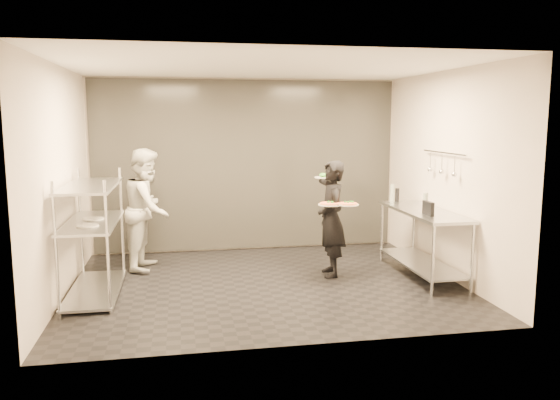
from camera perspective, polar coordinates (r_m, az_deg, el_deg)
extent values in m
cube|color=black|center=(7.26, -1.46, -8.76)|extent=(5.00, 4.00, 0.00)
cube|color=white|center=(6.97, -1.55, 13.81)|extent=(5.00, 4.00, 0.00)
cube|color=beige|center=(8.95, -3.49, 3.65)|extent=(5.00, 0.00, 2.80)
cube|color=beige|center=(5.03, 2.02, -0.14)|extent=(5.00, 0.00, 2.80)
cube|color=beige|center=(7.04, -22.05, 1.72)|extent=(0.00, 4.00, 2.80)
cube|color=beige|center=(7.77, 17.06, 2.55)|extent=(0.00, 4.00, 2.80)
cube|color=silver|center=(8.92, -3.47, 3.63)|extent=(4.90, 0.04, 2.74)
cylinder|color=silver|center=(6.39, -22.39, -4.86)|extent=(0.04, 0.04, 1.50)
cylinder|color=silver|center=(7.87, -20.10, -2.31)|extent=(0.04, 0.04, 1.50)
cylinder|color=silver|center=(6.30, -17.57, -4.80)|extent=(0.04, 0.04, 1.50)
cylinder|color=silver|center=(7.79, -16.19, -2.22)|extent=(0.04, 0.04, 1.50)
cube|color=#A6ABB0|center=(7.25, -18.71, -8.84)|extent=(0.60, 1.60, 0.03)
cube|color=#A6ABB0|center=(7.05, -19.04, -2.22)|extent=(0.60, 1.60, 0.03)
cube|color=#A6ABB0|center=(6.99, -19.21, 1.41)|extent=(0.60, 1.60, 0.03)
cylinder|color=silver|center=(6.71, -19.49, -2.56)|extent=(0.26, 0.26, 0.01)
cylinder|color=silver|center=(7.14, -18.93, -1.88)|extent=(0.26, 0.26, 0.01)
cylinder|color=silver|center=(6.91, 15.70, -6.10)|extent=(0.04, 0.04, 0.90)
cylinder|color=silver|center=(8.45, 10.59, -3.29)|extent=(0.04, 0.04, 0.90)
cylinder|color=silver|center=(7.15, 19.47, -5.78)|extent=(0.04, 0.04, 0.90)
cylinder|color=silver|center=(8.65, 13.81, -3.12)|extent=(0.04, 0.04, 0.90)
cube|color=#A6ABB0|center=(7.84, 14.58, -6.37)|extent=(0.57, 1.71, 0.03)
cube|color=#A6ABB0|center=(7.69, 14.78, -1.17)|extent=(0.60, 1.80, 0.04)
cylinder|color=silver|center=(7.71, 16.76, 4.76)|extent=(0.02, 1.20, 0.02)
cylinder|color=silver|center=(7.41, 17.80, 3.56)|extent=(0.01, 0.01, 0.22)
sphere|color=silver|center=(7.42, 17.76, 2.56)|extent=(0.07, 0.07, 0.07)
cylinder|color=silver|center=(7.71, 16.58, 3.80)|extent=(0.01, 0.01, 0.22)
sphere|color=silver|center=(7.73, 16.54, 2.84)|extent=(0.07, 0.07, 0.07)
cylinder|color=silver|center=(8.03, 15.45, 4.02)|extent=(0.01, 0.01, 0.22)
sphere|color=silver|center=(8.04, 15.42, 3.09)|extent=(0.07, 0.07, 0.07)
imported|color=black|center=(7.51, 5.40, -1.97)|extent=(0.41, 0.60, 1.59)
imported|color=beige|center=(8.07, -13.66, -0.91)|extent=(0.80, 0.95, 1.74)
cylinder|color=silver|center=(7.21, 5.25, -0.49)|extent=(0.31, 0.31, 0.01)
cylinder|color=#CC7E49|center=(7.21, 5.25, -0.39)|extent=(0.27, 0.27, 0.02)
cylinder|color=#B62B18|center=(7.20, 5.25, -0.32)|extent=(0.24, 0.24, 0.01)
sphere|color=#176216|center=(7.20, 5.25, -0.25)|extent=(0.04, 0.04, 0.04)
cylinder|color=silver|center=(7.28, 7.11, -0.50)|extent=(0.29, 0.29, 0.01)
cylinder|color=#CC7E49|center=(7.28, 7.11, -0.40)|extent=(0.25, 0.25, 0.02)
cylinder|color=#B62B18|center=(7.28, 7.12, -0.33)|extent=(0.22, 0.22, 0.01)
sphere|color=#176216|center=(7.28, 7.12, -0.26)|extent=(0.04, 0.04, 0.04)
cylinder|color=silver|center=(7.75, 4.53, 2.36)|extent=(0.25, 0.25, 0.01)
ellipsoid|color=#1D6018|center=(7.75, 4.54, 2.62)|extent=(0.13, 0.13, 0.07)
cube|color=black|center=(7.28, 15.23, -0.85)|extent=(0.05, 0.25, 0.18)
cylinder|color=gray|center=(8.34, 11.67, 0.73)|extent=(0.07, 0.07, 0.27)
cylinder|color=gray|center=(7.73, 14.95, -0.12)|extent=(0.07, 0.07, 0.23)
cylinder|color=black|center=(8.35, 12.15, 0.51)|extent=(0.06, 0.06, 0.20)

